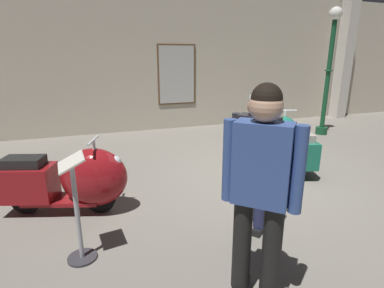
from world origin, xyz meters
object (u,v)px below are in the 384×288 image
Objects in this scene: visitor_0 at (254,154)px; visitor_1 at (261,184)px; info_stanchion at (78,218)px; scooter_1 at (288,141)px; lamppost at (329,66)px; scooter_0 at (74,180)px.

visitor_0 is 1.02m from visitor_1.
scooter_1 is at bearing 24.91° from info_stanchion.
visitor_1 is (-4.44, -4.21, -0.69)m from lamppost.
scooter_0 is 1.00× the size of scooter_1.
scooter_0 is 1.04× the size of visitor_0.
lamppost reaches higher than info_stanchion.
scooter_1 is at bearing 27.86° from scooter_0.
scooter_1 is (3.62, 0.65, -0.00)m from scooter_0.
visitor_1 reaches higher than scooter_0.
lamppost reaches higher than visitor_0.
info_stanchion is at bearing 132.19° from scooter_1.
visitor_0 is (-1.76, -1.75, 0.47)m from scooter_1.
visitor_1 is at bearing 156.95° from scooter_1.
scooter_1 is 2.53m from visitor_0.
scooter_1 is 3.51m from visitor_1.
info_stanchion is at bearing 96.44° from visitor_1.
lamppost is 1.73× the size of visitor_1.
visitor_0 is at bearing 152.05° from scooter_1.
visitor_1 is at bearing -157.98° from visitor_0.
scooter_0 is 0.54× the size of lamppost.
visitor_0 is at bearing -3.02° from info_stanchion.
scooter_0 is 1.53× the size of info_stanchion.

